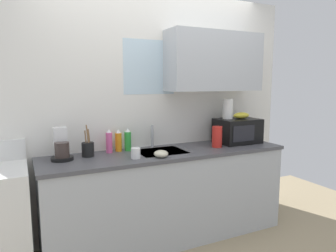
{
  "coord_description": "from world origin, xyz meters",
  "views": [
    {
      "loc": [
        -1.29,
        -2.68,
        1.57
      ],
      "look_at": [
        0.0,
        0.0,
        1.15
      ],
      "focal_mm": 33.03,
      "sensor_mm": 36.0,
      "label": 1
    }
  ],
  "objects_px": {
    "coffee_maker": "(61,148)",
    "small_bowl": "(161,154)",
    "cereal_canister": "(217,137)",
    "banana_bunch": "(241,115)",
    "paper_towel_roll": "(228,109)",
    "dish_soap_bottle_orange": "(118,141)",
    "dish_soap_bottle_pink": "(109,142)",
    "microwave": "(237,131)",
    "mug_white": "(136,153)",
    "dish_soap_bottle_green": "(128,140)",
    "utensil_crock": "(88,149)"
  },
  "relations": [
    {
      "from": "coffee_maker",
      "to": "small_bowl",
      "type": "xyz_separation_m",
      "value": [
        0.82,
        -0.31,
        -0.07
      ]
    },
    {
      "from": "cereal_canister",
      "to": "small_bowl",
      "type": "height_order",
      "value": "cereal_canister"
    },
    {
      "from": "banana_bunch",
      "to": "paper_towel_roll",
      "type": "relative_size",
      "value": 0.91
    },
    {
      "from": "dish_soap_bottle_orange",
      "to": "dish_soap_bottle_pink",
      "type": "xyz_separation_m",
      "value": [
        -0.1,
        -0.03,
        0.01
      ]
    },
    {
      "from": "microwave",
      "to": "banana_bunch",
      "type": "bearing_deg",
      "value": 1.77
    },
    {
      "from": "microwave",
      "to": "coffee_maker",
      "type": "bearing_deg",
      "value": 178.16
    },
    {
      "from": "banana_bunch",
      "to": "mug_white",
      "type": "height_order",
      "value": "banana_bunch"
    },
    {
      "from": "microwave",
      "to": "dish_soap_bottle_pink",
      "type": "height_order",
      "value": "microwave"
    },
    {
      "from": "microwave",
      "to": "coffee_maker",
      "type": "relative_size",
      "value": 1.64
    },
    {
      "from": "mug_white",
      "to": "paper_towel_roll",
      "type": "bearing_deg",
      "value": 11.6
    },
    {
      "from": "cereal_canister",
      "to": "small_bowl",
      "type": "relative_size",
      "value": 1.68
    },
    {
      "from": "banana_bunch",
      "to": "mug_white",
      "type": "distance_m",
      "value": 1.36
    },
    {
      "from": "dish_soap_bottle_pink",
      "to": "banana_bunch",
      "type": "bearing_deg",
      "value": -5.25
    },
    {
      "from": "dish_soap_bottle_pink",
      "to": "mug_white",
      "type": "distance_m",
      "value": 0.36
    },
    {
      "from": "coffee_maker",
      "to": "microwave",
      "type": "bearing_deg",
      "value": -1.84
    },
    {
      "from": "paper_towel_roll",
      "to": "banana_bunch",
      "type": "bearing_deg",
      "value": -18.43
    },
    {
      "from": "paper_towel_roll",
      "to": "dish_soap_bottle_orange",
      "type": "distance_m",
      "value": 1.26
    },
    {
      "from": "microwave",
      "to": "small_bowl",
      "type": "xyz_separation_m",
      "value": [
        -1.05,
        -0.25,
        -0.1
      ]
    },
    {
      "from": "paper_towel_roll",
      "to": "cereal_canister",
      "type": "height_order",
      "value": "paper_towel_roll"
    },
    {
      "from": "paper_towel_roll",
      "to": "dish_soap_bottle_orange",
      "type": "xyz_separation_m",
      "value": [
        -1.22,
        0.11,
        -0.28
      ]
    },
    {
      "from": "dish_soap_bottle_orange",
      "to": "mug_white",
      "type": "distance_m",
      "value": 0.36
    },
    {
      "from": "microwave",
      "to": "dish_soap_bottle_orange",
      "type": "bearing_deg",
      "value": 173.01
    },
    {
      "from": "cereal_canister",
      "to": "banana_bunch",
      "type": "bearing_deg",
      "value": 14.38
    },
    {
      "from": "dish_soap_bottle_orange",
      "to": "dish_soap_bottle_pink",
      "type": "distance_m",
      "value": 0.1
    },
    {
      "from": "coffee_maker",
      "to": "dish_soap_bottle_green",
      "type": "distance_m",
      "value": 0.64
    },
    {
      "from": "coffee_maker",
      "to": "cereal_canister",
      "type": "distance_m",
      "value": 1.53
    },
    {
      "from": "banana_bunch",
      "to": "dish_soap_bottle_green",
      "type": "bearing_deg",
      "value": 173.45
    },
    {
      "from": "paper_towel_roll",
      "to": "utensil_crock",
      "type": "relative_size",
      "value": 0.75
    },
    {
      "from": "utensil_crock",
      "to": "microwave",
      "type": "bearing_deg",
      "value": -2.5
    },
    {
      "from": "coffee_maker",
      "to": "utensil_crock",
      "type": "xyz_separation_m",
      "value": [
        0.23,
        0.01,
        -0.03
      ]
    },
    {
      "from": "coffee_maker",
      "to": "utensil_crock",
      "type": "distance_m",
      "value": 0.23
    },
    {
      "from": "coffee_maker",
      "to": "utensil_crock",
      "type": "bearing_deg",
      "value": 2.84
    },
    {
      "from": "banana_bunch",
      "to": "small_bowl",
      "type": "relative_size",
      "value": 1.54
    },
    {
      "from": "utensil_crock",
      "to": "dish_soap_bottle_pink",
      "type": "bearing_deg",
      "value": 16.86
    },
    {
      "from": "microwave",
      "to": "utensil_crock",
      "type": "xyz_separation_m",
      "value": [
        -1.64,
        0.07,
        -0.06
      ]
    },
    {
      "from": "paper_towel_roll",
      "to": "dish_soap_bottle_green",
      "type": "distance_m",
      "value": 1.17
    },
    {
      "from": "microwave",
      "to": "utensil_crock",
      "type": "distance_m",
      "value": 1.64
    },
    {
      "from": "dish_soap_bottle_pink",
      "to": "small_bowl",
      "type": "height_order",
      "value": "dish_soap_bottle_pink"
    },
    {
      "from": "dish_soap_bottle_orange",
      "to": "paper_towel_roll",
      "type": "bearing_deg",
      "value": -5.16
    },
    {
      "from": "coffee_maker",
      "to": "small_bowl",
      "type": "height_order",
      "value": "coffee_maker"
    },
    {
      "from": "dish_soap_bottle_green",
      "to": "dish_soap_bottle_pink",
      "type": "bearing_deg",
      "value": -176.47
    },
    {
      "from": "dish_soap_bottle_orange",
      "to": "utensil_crock",
      "type": "distance_m",
      "value": 0.33
    },
    {
      "from": "dish_soap_bottle_green",
      "to": "cereal_canister",
      "type": "distance_m",
      "value": 0.92
    },
    {
      "from": "microwave",
      "to": "dish_soap_bottle_green",
      "type": "distance_m",
      "value": 1.24
    },
    {
      "from": "utensil_crock",
      "to": "small_bowl",
      "type": "bearing_deg",
      "value": -28.6
    },
    {
      "from": "dish_soap_bottle_green",
      "to": "small_bowl",
      "type": "distance_m",
      "value": 0.44
    },
    {
      "from": "dish_soap_bottle_pink",
      "to": "utensil_crock",
      "type": "relative_size",
      "value": 0.79
    },
    {
      "from": "mug_white",
      "to": "dish_soap_bottle_pink",
      "type": "bearing_deg",
      "value": 114.86
    },
    {
      "from": "dish_soap_bottle_orange",
      "to": "banana_bunch",
      "type": "bearing_deg",
      "value": -6.67
    },
    {
      "from": "coffee_maker",
      "to": "cereal_canister",
      "type": "height_order",
      "value": "coffee_maker"
    }
  ]
}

